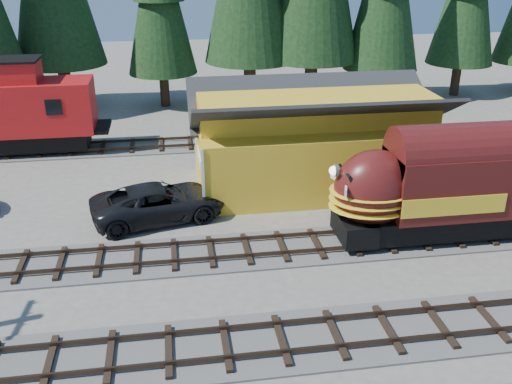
{
  "coord_description": "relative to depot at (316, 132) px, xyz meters",
  "views": [
    {
      "loc": [
        -7.27,
        -16.55,
        11.92
      ],
      "look_at": [
        -4.1,
        4.0,
        2.71
      ],
      "focal_mm": 40.0,
      "sensor_mm": 36.0,
      "label": 1
    }
  ],
  "objects": [
    {
      "name": "ground",
      "position": [
        0.0,
        -10.5,
        -2.96
      ],
      "size": [
        120.0,
        120.0,
        0.0
      ],
      "primitive_type": "plane",
      "color": "#6B665B",
      "rests_on": "ground"
    },
    {
      "name": "track_spur",
      "position": [
        -10.0,
        7.5,
        -2.9
      ],
      "size": [
        32.0,
        3.2,
        0.33
      ],
      "color": "#4C4947",
      "rests_on": "ground"
    },
    {
      "name": "depot",
      "position": [
        0.0,
        0.0,
        0.0
      ],
      "size": [
        12.8,
        7.0,
        5.3
      ],
      "color": "gold",
      "rests_on": "ground"
    },
    {
      "name": "locomotive",
      "position": [
        5.82,
        -6.5,
        -0.67
      ],
      "size": [
        14.2,
        2.82,
        3.86
      ],
      "color": "black",
      "rests_on": "ground"
    },
    {
      "name": "caboose",
      "position": [
        -16.86,
        7.5,
        -0.34
      ],
      "size": [
        10.17,
        2.95,
        5.29
      ],
      "color": "black",
      "rests_on": "ground"
    },
    {
      "name": "pickup_truck_a",
      "position": [
        -8.09,
        -2.84,
        -2.11
      ],
      "size": [
        6.6,
        4.14,
        1.7
      ],
      "primitive_type": "imported",
      "rotation": [
        0.0,
        0.0,
        1.8
      ],
      "color": "black",
      "rests_on": "ground"
    }
  ]
}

